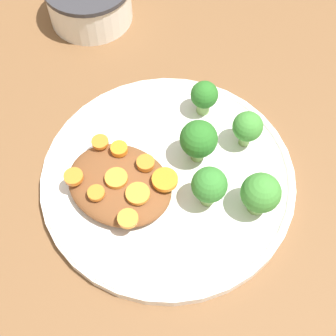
{
  "coord_description": "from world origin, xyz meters",
  "views": [
    {
      "loc": [
        -0.22,
        -0.14,
        0.47
      ],
      "look_at": [
        0.0,
        0.0,
        0.03
      ],
      "focal_mm": 50.0,
      "sensor_mm": 36.0,
      "label": 1
    }
  ],
  "objects": [
    {
      "name": "ground_plane",
      "position": [
        0.0,
        0.0,
        0.0
      ],
      "size": [
        4.0,
        4.0,
        0.0
      ],
      "primitive_type": "plane",
      "color": "brown"
    },
    {
      "name": "carrot_slice_8",
      "position": [
        -0.07,
        0.04,
        0.04
      ],
      "size": [
        0.02,
        0.02,
        0.0
      ],
      "primitive_type": "cylinder",
      "color": "orange",
      "rests_on": "stew_mound"
    },
    {
      "name": "broccoli_floret_3",
      "position": [
        -0.01,
        -0.05,
        0.05
      ],
      "size": [
        0.04,
        0.04,
        0.05
      ],
      "color": "#759E51",
      "rests_on": "plate"
    },
    {
      "name": "carrot_slice_6",
      "position": [
        -0.05,
        0.01,
        0.04
      ],
      "size": [
        0.03,
        0.03,
        0.0
      ],
      "primitive_type": "cylinder",
      "color": "orange",
      "rests_on": "stew_mound"
    },
    {
      "name": "broccoli_floret_0",
      "position": [
        0.04,
        -0.02,
        0.05
      ],
      "size": [
        0.04,
        0.04,
        0.06
      ],
      "color": "#759E51",
      "rests_on": "plate"
    },
    {
      "name": "plate",
      "position": [
        0.0,
        0.0,
        0.01
      ],
      "size": [
        0.29,
        0.29,
        0.02
      ],
      "color": "white",
      "rests_on": "ground_plane"
    },
    {
      "name": "carrot_slice_4",
      "position": [
        -0.02,
        -0.01,
        0.04
      ],
      "size": [
        0.03,
        0.03,
        0.01
      ],
      "primitive_type": "cylinder",
      "color": "orange",
      "rests_on": "stew_mound"
    },
    {
      "name": "stew_mound",
      "position": [
        -0.04,
        0.04,
        0.03
      ],
      "size": [
        0.1,
        0.12,
        0.02
      ],
      "primitive_type": "ellipsoid",
      "color": "brown",
      "rests_on": "plate"
    },
    {
      "name": "carrot_slice_3",
      "position": [
        -0.07,
        0.08,
        0.04
      ],
      "size": [
        0.02,
        0.02,
        0.01
      ],
      "primitive_type": "cylinder",
      "color": "orange",
      "rests_on": "stew_mound"
    },
    {
      "name": "broccoli_floret_4",
      "position": [
        0.1,
        0.01,
        0.04
      ],
      "size": [
        0.03,
        0.03,
        0.05
      ],
      "color": "#7FA85B",
      "rests_on": "plate"
    },
    {
      "name": "carrot_slice_1",
      "position": [
        -0.05,
        0.04,
        0.04
      ],
      "size": [
        0.02,
        0.02,
        0.01
      ],
      "primitive_type": "cylinder",
      "color": "orange",
      "rests_on": "stew_mound"
    },
    {
      "name": "broccoli_floret_2",
      "position": [
        0.01,
        -0.1,
        0.05
      ],
      "size": [
        0.04,
        0.04,
        0.05
      ],
      "color": "#759E51",
      "rests_on": "plate"
    },
    {
      "name": "carrot_slice_5",
      "position": [
        -0.01,
        0.05,
        0.04
      ],
      "size": [
        0.02,
        0.02,
        0.01
      ],
      "primitive_type": "cylinder",
      "color": "orange",
      "rests_on": "stew_mound"
    },
    {
      "name": "carrot_slice_0",
      "position": [
        -0.01,
        0.02,
        0.04
      ],
      "size": [
        0.02,
        0.02,
        0.01
      ],
      "primitive_type": "cylinder",
      "color": "orange",
      "rests_on": "stew_mound"
    },
    {
      "name": "carrot_slice_2",
      "position": [
        -0.08,
        -0.0,
        0.04
      ],
      "size": [
        0.02,
        0.02,
        0.01
      ],
      "primitive_type": "cylinder",
      "color": "orange",
      "rests_on": "stew_mound"
    },
    {
      "name": "broccoli_floret_1",
      "position": [
        0.08,
        -0.05,
        0.04
      ],
      "size": [
        0.03,
        0.03,
        0.05
      ],
      "color": "#7FA85B",
      "rests_on": "plate"
    },
    {
      "name": "carrot_slice_7",
      "position": [
        -0.02,
        0.08,
        0.04
      ],
      "size": [
        0.02,
        0.02,
        0.0
      ],
      "primitive_type": "cylinder",
      "color": "orange",
      "rests_on": "stew_mound"
    }
  ]
}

